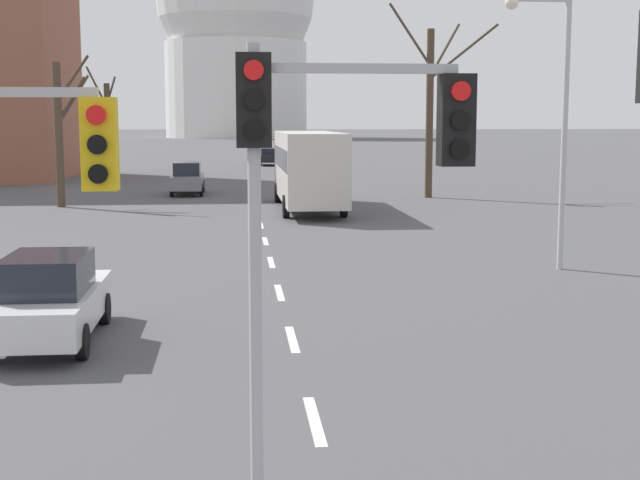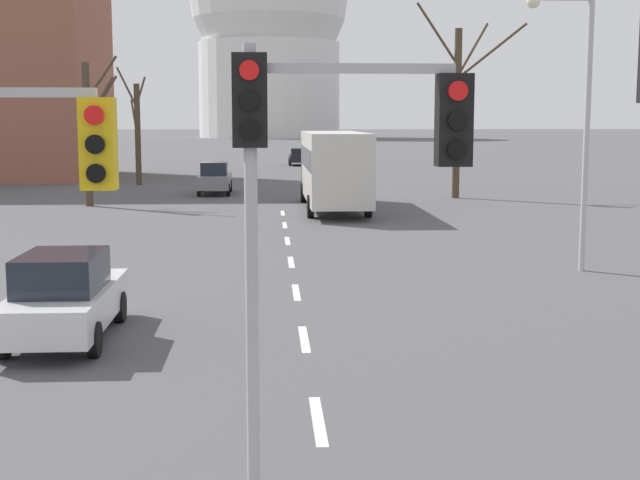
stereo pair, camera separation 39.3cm
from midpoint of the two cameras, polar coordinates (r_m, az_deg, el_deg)
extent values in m
cube|color=silver|center=(12.21, -1.30, -11.46)|extent=(0.16, 2.00, 0.01)
cube|color=silver|center=(16.52, -2.48, -6.35)|extent=(0.16, 2.00, 0.01)
cube|color=silver|center=(20.91, -3.15, -3.37)|extent=(0.16, 2.00, 0.01)
cube|color=silver|center=(25.34, -3.59, -1.43)|extent=(0.16, 2.00, 0.01)
cube|color=silver|center=(29.79, -3.90, -0.07)|extent=(0.16, 2.00, 0.01)
cube|color=silver|center=(34.25, -4.12, 0.94)|extent=(0.16, 2.00, 0.01)
cube|color=silver|center=(38.72, -4.30, 1.72)|extent=(0.16, 2.00, 0.01)
cube|color=#B2B2B7|center=(9.71, -18.94, 8.94)|extent=(1.28, 0.10, 0.10)
cube|color=yellow|center=(9.59, -15.07, 5.94)|extent=(0.36, 0.28, 0.96)
cylinder|color=red|center=(9.42, -15.30, 7.72)|extent=(0.20, 0.06, 0.20)
cylinder|color=black|center=(9.42, -15.24, 5.91)|extent=(0.20, 0.06, 0.20)
cylinder|color=black|center=(9.43, -15.18, 4.10)|extent=(0.20, 0.06, 0.20)
cylinder|color=#B2B2B7|center=(9.40, -5.37, -2.25)|extent=(0.14, 0.14, 4.79)
cube|color=black|center=(9.26, -5.51, 8.87)|extent=(0.36, 0.28, 0.96)
cylinder|color=red|center=(9.10, -5.53, 10.77)|extent=(0.20, 0.06, 0.20)
cylinder|color=black|center=(9.09, -5.50, 8.90)|extent=(0.20, 0.06, 0.20)
cylinder|color=black|center=(9.09, -5.48, 7.02)|extent=(0.20, 0.06, 0.20)
cube|color=#B2B2B7|center=(9.34, 1.11, 10.92)|extent=(2.12, 0.10, 0.10)
cube|color=black|center=(9.50, 7.53, 7.61)|extent=(0.36, 0.28, 0.96)
cylinder|color=red|center=(9.34, 7.80, 9.43)|extent=(0.20, 0.06, 0.20)
cylinder|color=black|center=(9.34, 7.77, 7.60)|extent=(0.20, 0.06, 0.20)
cylinder|color=black|center=(9.34, 7.74, 5.78)|extent=(0.20, 0.06, 0.20)
cylinder|color=#B2B2B7|center=(24.66, 14.93, 6.49)|extent=(0.16, 0.16, 7.22)
cube|color=#B2B2B7|center=(24.59, 13.48, 14.74)|extent=(1.54, 0.10, 0.10)
sphere|color=#F2EAC6|center=(24.35, 11.71, 14.67)|extent=(0.36, 0.36, 0.36)
cube|color=maroon|center=(70.26, -1.51, 4.93)|extent=(1.83, 3.94, 0.64)
cube|color=#1E232D|center=(70.04, -1.50, 5.47)|extent=(1.56, 1.89, 0.69)
cylinder|color=black|center=(71.44, -2.27, 4.72)|extent=(0.18, 0.67, 0.67)
cylinder|color=black|center=(71.56, -0.88, 4.73)|extent=(0.18, 0.67, 0.67)
cylinder|color=black|center=(69.00, -2.15, 4.61)|extent=(0.18, 0.67, 0.67)
cylinder|color=black|center=(69.13, -0.71, 4.62)|extent=(0.18, 0.67, 0.67)
cube|color=slate|center=(49.06, -8.70, 3.72)|extent=(1.64, 4.58, 0.72)
cube|color=#1E232D|center=(48.79, -8.73, 4.54)|extent=(1.40, 2.20, 0.70)
cylinder|color=black|center=(50.55, -9.48, 3.41)|extent=(0.18, 0.68, 0.68)
cylinder|color=black|center=(50.46, -7.73, 3.44)|extent=(0.18, 0.68, 0.68)
cylinder|color=black|center=(47.72, -9.71, 3.16)|extent=(0.18, 0.68, 0.68)
cylinder|color=black|center=(47.63, -7.85, 3.19)|extent=(0.18, 0.68, 0.68)
cube|color=silver|center=(17.01, -17.48, -4.14)|extent=(1.63, 4.31, 0.64)
cube|color=#1E232D|center=(16.68, -17.72, -2.07)|extent=(1.38, 2.07, 0.68)
cylinder|color=black|center=(18.52, -18.91, -4.27)|extent=(0.18, 0.61, 0.61)
cylinder|color=black|center=(18.22, -14.23, -4.28)|extent=(0.18, 0.61, 0.61)
cylinder|color=black|center=(15.65, -15.69, -6.29)|extent=(0.18, 0.61, 0.61)
cube|color=black|center=(80.28, -3.41, 5.25)|extent=(1.78, 4.41, 0.62)
cube|color=#1E232D|center=(80.03, -3.40, 5.68)|extent=(1.52, 2.12, 0.59)
cylinder|color=black|center=(81.63, -4.03, 5.07)|extent=(0.18, 0.65, 0.65)
cylinder|color=black|center=(81.69, -2.85, 5.08)|extent=(0.18, 0.65, 0.65)
cylinder|color=black|center=(78.90, -3.98, 4.98)|extent=(0.18, 0.65, 0.65)
cylinder|color=black|center=(78.96, -2.75, 4.99)|extent=(0.18, 0.65, 0.65)
cube|color=beige|center=(39.99, -1.04, 4.76)|extent=(2.50, 10.80, 3.00)
cube|color=black|center=(39.97, -1.04, 5.30)|extent=(2.52, 10.26, 0.90)
cylinder|color=black|center=(43.78, -3.00, 3.04)|extent=(0.26, 0.96, 0.96)
cylinder|color=black|center=(43.95, 0.13, 3.07)|extent=(0.26, 0.96, 0.96)
cylinder|color=black|center=(36.80, -2.50, 2.16)|extent=(0.26, 0.96, 0.96)
cylinder|color=black|center=(37.00, 1.22, 2.20)|extent=(0.26, 0.96, 0.96)
cylinder|color=#473828|center=(56.65, -13.60, 6.56)|extent=(0.36, 0.36, 6.24)
cylinder|color=#473828|center=(57.73, -13.87, 7.88)|extent=(0.70, 2.20, 1.83)
cylinder|color=#473828|center=(57.63, -14.34, 9.55)|extent=(1.49, 1.89, 2.48)
cylinder|color=#473828|center=(57.09, -13.41, 9.33)|extent=(0.52, 1.02, 1.70)
cylinder|color=#473828|center=(46.75, 6.79, 8.00)|extent=(0.38, 0.38, 8.64)
cylinder|color=#473828|center=(47.92, 7.81, 12.06)|extent=(1.95, 1.87, 2.77)
cylinder|color=#473828|center=(47.21, 5.53, 12.97)|extent=(2.08, 1.11, 3.31)
cylinder|color=#473828|center=(46.99, 8.96, 11.83)|extent=(3.42, 0.78, 2.81)
cylinder|color=#473828|center=(43.11, -16.63, 6.45)|extent=(0.37, 0.37, 6.66)
cylinder|color=#473828|center=(43.38, -15.76, 8.65)|extent=(1.39, 0.95, 2.32)
cylinder|color=#473828|center=(44.04, -16.58, 8.03)|extent=(0.29, 1.96, 1.83)
cylinder|color=#473828|center=(42.70, -15.81, 9.93)|extent=(1.64, 0.78, 2.10)
cylinder|color=#473828|center=(43.18, -15.89, 8.67)|extent=(1.30, 0.51, 2.12)
cylinder|color=silver|center=(210.77, -5.43, 9.51)|extent=(32.74, 32.74, 21.82)
camera|label=1|loc=(0.20, -91.09, -0.15)|focal=50.00mm
camera|label=2|loc=(0.20, 88.91, 0.15)|focal=50.00mm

